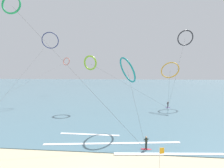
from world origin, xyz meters
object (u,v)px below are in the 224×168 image
(kite_amber, at_px, (170,70))
(kite_navy, at_px, (50,40))
(surfer_crimson, at_px, (146,144))
(kite_lime, at_px, (90,63))
(kite_charcoal, at_px, (185,38))
(beach_flag, at_px, (161,155))
(kite_teal, at_px, (127,70))
(kite_emerald, at_px, (12,5))
(surfer_violet, at_px, (168,105))
(kite_coral, at_px, (66,61))

(kite_amber, xyz_separation_m, kite_navy, (-35.64, 6.03, 9.39))
(surfer_crimson, xyz_separation_m, kite_lime, (-12.02, 22.24, 11.32))
(surfer_crimson, distance_m, kite_charcoal, 43.03)
(surfer_crimson, height_order, kite_charcoal, kite_charcoal)
(beach_flag, bearing_deg, kite_teal, 103.99)
(kite_lime, distance_m, beach_flag, 31.61)
(kite_amber, height_order, beach_flag, kite_amber)
(kite_amber, bearing_deg, surfer_crimson, -77.26)
(kite_lime, relative_size, kite_emerald, 0.96)
(surfer_violet, distance_m, kite_coral, 49.06)
(kite_navy, bearing_deg, kite_charcoal, 166.59)
(kite_charcoal, height_order, beach_flag, kite_charcoal)
(beach_flag, bearing_deg, kite_navy, 127.66)
(kite_emerald, relative_size, kite_coral, 0.43)
(surfer_violet, bearing_deg, beach_flag, -160.37)
(surfer_crimson, relative_size, kite_amber, 0.14)
(surfer_violet, xyz_separation_m, beach_flag, (-7.70, -30.58, 0.86))
(surfer_crimson, bearing_deg, kite_amber, -37.87)
(kite_emerald, xyz_separation_m, beach_flag, (22.73, -11.20, -19.35))
(surfer_violet, bearing_deg, kite_lime, 133.91)
(surfer_crimson, distance_m, kite_teal, 12.96)
(kite_lime, bearing_deg, kite_teal, 144.96)
(kite_amber, relative_size, kite_coral, 0.23)
(surfer_violet, relative_size, kite_lime, 0.08)
(kite_emerald, relative_size, kite_navy, 0.70)
(kite_navy, bearing_deg, beach_flag, 109.31)
(surfer_violet, distance_m, kite_amber, 9.53)
(kite_emerald, bearing_deg, kite_navy, 97.83)
(kite_navy, xyz_separation_m, kite_coral, (-3.01, 21.81, -5.27))
(kite_teal, bearing_deg, kite_amber, -57.01)
(surfer_crimson, bearing_deg, surfer_violet, -37.10)
(kite_navy, height_order, kite_charcoal, kite_charcoal)
(kite_amber, xyz_separation_m, kite_emerald, (-30.60, -18.75, 10.70))
(kite_navy, distance_m, beach_flag, 48.90)
(surfer_violet, xyz_separation_m, kite_emerald, (-30.43, -19.37, 20.21))
(kite_emerald, height_order, beach_flag, kite_emerald)
(surfer_crimson, relative_size, surfer_violet, 1.00)
(kite_teal, bearing_deg, kite_navy, 24.10)
(surfer_crimson, height_order, kite_amber, kite_amber)
(kite_teal, relative_size, kite_charcoal, 0.54)
(surfer_violet, relative_size, kite_teal, 0.14)
(surfer_violet, height_order, kite_navy, kite_navy)
(surfer_crimson, bearing_deg, kite_teal, -3.13)
(kite_emerald, bearing_deg, surfer_crimson, -20.36)
(surfer_violet, bearing_deg, kite_emerald, 156.25)
(surfer_crimson, distance_m, surfer_violet, 27.31)
(kite_charcoal, xyz_separation_m, beach_flag, (-14.66, -39.65, -18.76))
(kite_amber, height_order, kite_coral, kite_coral)
(kite_coral, distance_m, beach_flag, 66.71)
(kite_teal, relative_size, kite_coral, 0.22)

